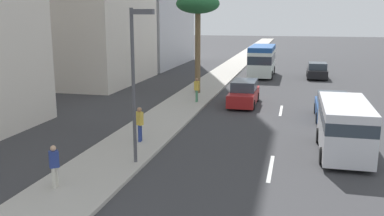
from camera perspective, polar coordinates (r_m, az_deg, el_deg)
ground_plane at (r=34.96m, az=12.10°, el=1.91°), size 198.00×198.00×0.00m
sidewalk_right at (r=35.71m, az=1.45°, el=2.51°), size 162.00×3.11×0.15m
lane_stripe_mid at (r=17.86m, az=10.37°, el=-7.85°), size 3.20×0.16×0.01m
lane_stripe_far at (r=28.55m, az=11.70°, el=-0.33°), size 3.20×0.16×0.01m
car_lead at (r=44.03m, az=16.24°, el=4.74°), size 4.10×1.92×1.56m
car_second at (r=26.86m, az=18.09°, el=0.15°), size 4.35×1.93×1.58m
car_third at (r=29.91m, az=6.89°, el=1.92°), size 4.74×1.82×1.67m
minibus_fourth at (r=44.27m, az=9.26°, el=6.34°), size 6.75×2.43×3.08m
van_fifth at (r=20.10m, az=19.54°, el=-2.10°), size 5.32×2.13×2.35m
pedestrian_near_lamp at (r=20.60m, az=-6.94°, el=-1.94°), size 0.35×0.39×1.67m
pedestrian_mid_block at (r=29.93m, az=0.63°, el=2.57°), size 0.31×0.37×1.67m
pedestrian_by_tree at (r=15.79m, az=-17.78°, el=-7.18°), size 0.37×0.39×1.54m
palm_tree at (r=33.20m, az=0.78°, el=13.25°), size 3.28×3.28×7.51m
street_lamp at (r=17.12m, az=-7.46°, el=5.23°), size 0.24×0.97×6.20m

